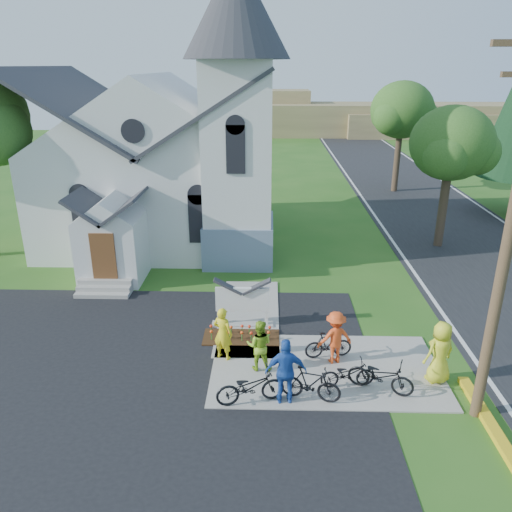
{
  "coord_description": "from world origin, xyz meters",
  "views": [
    {
      "loc": [
        -0.3,
        -12.64,
        8.79
      ],
      "look_at": [
        -0.77,
        5.0,
        2.0
      ],
      "focal_mm": 35.0,
      "sensor_mm": 36.0,
      "label": 1
    }
  ],
  "objects_px": {
    "bike_0": "(250,387)",
    "cyclist_3": "(335,337)",
    "cyclist_0": "(223,333)",
    "church_sign": "(242,300)",
    "bike_2": "(348,374)",
    "cyclist_2": "(286,371)",
    "bike_4": "(381,376)",
    "bike_1": "(310,384)",
    "bike_3": "(328,345)",
    "cyclist_4": "(440,352)",
    "cyclist_1": "(259,345)"
  },
  "relations": [
    {
      "from": "bike_0",
      "to": "cyclist_3",
      "type": "height_order",
      "value": "cyclist_3"
    },
    {
      "from": "cyclist_0",
      "to": "cyclist_3",
      "type": "height_order",
      "value": "cyclist_0"
    },
    {
      "from": "church_sign",
      "to": "bike_2",
      "type": "height_order",
      "value": "church_sign"
    },
    {
      "from": "cyclist_2",
      "to": "bike_2",
      "type": "height_order",
      "value": "cyclist_2"
    },
    {
      "from": "bike_0",
      "to": "cyclist_2",
      "type": "height_order",
      "value": "cyclist_2"
    },
    {
      "from": "church_sign",
      "to": "cyclist_0",
      "type": "xyz_separation_m",
      "value": [
        -0.5,
        -2.19,
        -0.1
      ]
    },
    {
      "from": "cyclist_0",
      "to": "bike_4",
      "type": "xyz_separation_m",
      "value": [
        4.62,
        -1.59,
        -0.39
      ]
    },
    {
      "from": "church_sign",
      "to": "bike_2",
      "type": "relative_size",
      "value": 1.38
    },
    {
      "from": "cyclist_0",
      "to": "bike_1",
      "type": "bearing_deg",
      "value": 165.13
    },
    {
      "from": "cyclist_0",
      "to": "bike_2",
      "type": "relative_size",
      "value": 1.11
    },
    {
      "from": "cyclist_3",
      "to": "bike_3",
      "type": "distance_m",
      "value": 0.49
    },
    {
      "from": "bike_2",
      "to": "cyclist_3",
      "type": "xyz_separation_m",
      "value": [
        -0.22,
        1.3,
        0.44
      ]
    },
    {
      "from": "cyclist_0",
      "to": "cyclist_4",
      "type": "bearing_deg",
      "value": -165.82
    },
    {
      "from": "bike_4",
      "to": "church_sign",
      "type": "bearing_deg",
      "value": 69.77
    },
    {
      "from": "cyclist_2",
      "to": "cyclist_3",
      "type": "bearing_deg",
      "value": -130.72
    },
    {
      "from": "cyclist_1",
      "to": "cyclist_4",
      "type": "distance_m",
      "value": 5.27
    },
    {
      "from": "cyclist_1",
      "to": "bike_2",
      "type": "xyz_separation_m",
      "value": [
        2.56,
        -0.84,
        -0.4
      ]
    },
    {
      "from": "cyclist_3",
      "to": "cyclist_4",
      "type": "xyz_separation_m",
      "value": [
        2.91,
        -0.94,
        0.1
      ]
    },
    {
      "from": "cyclist_4",
      "to": "cyclist_1",
      "type": "bearing_deg",
      "value": -26.98
    },
    {
      "from": "cyclist_2",
      "to": "bike_3",
      "type": "distance_m",
      "value": 2.73
    },
    {
      "from": "cyclist_1",
      "to": "bike_1",
      "type": "distance_m",
      "value": 2.09
    },
    {
      "from": "cyclist_0",
      "to": "cyclist_2",
      "type": "height_order",
      "value": "cyclist_2"
    },
    {
      "from": "cyclist_3",
      "to": "bike_1",
      "type": "bearing_deg",
      "value": 49.62
    },
    {
      "from": "cyclist_2",
      "to": "bike_0",
      "type": "bearing_deg",
      "value": 0.79
    },
    {
      "from": "church_sign",
      "to": "bike_3",
      "type": "height_order",
      "value": "church_sign"
    },
    {
      "from": "bike_2",
      "to": "cyclist_4",
      "type": "bearing_deg",
      "value": -90.37
    },
    {
      "from": "cyclist_1",
      "to": "bike_2",
      "type": "height_order",
      "value": "cyclist_1"
    },
    {
      "from": "cyclist_0",
      "to": "cyclist_4",
      "type": "distance_m",
      "value": 6.49
    },
    {
      "from": "church_sign",
      "to": "cyclist_0",
      "type": "relative_size",
      "value": 1.25
    },
    {
      "from": "bike_0",
      "to": "bike_4",
      "type": "relative_size",
      "value": 1.03
    },
    {
      "from": "bike_1",
      "to": "bike_4",
      "type": "bearing_deg",
      "value": -62.6
    },
    {
      "from": "cyclist_0",
      "to": "bike_0",
      "type": "relative_size",
      "value": 0.92
    },
    {
      "from": "bike_1",
      "to": "bike_4",
      "type": "xyz_separation_m",
      "value": [
        2.03,
        0.47,
        -0.02
      ]
    },
    {
      "from": "cyclist_1",
      "to": "cyclist_4",
      "type": "relative_size",
      "value": 0.85
    },
    {
      "from": "cyclist_4",
      "to": "bike_4",
      "type": "height_order",
      "value": "cyclist_4"
    },
    {
      "from": "cyclist_4",
      "to": "bike_0",
      "type": "bearing_deg",
      "value": -9.71
    },
    {
      "from": "cyclist_1",
      "to": "bike_1",
      "type": "xyz_separation_m",
      "value": [
        1.44,
        -1.49,
        -0.3
      ]
    },
    {
      "from": "cyclist_1",
      "to": "cyclist_3",
      "type": "distance_m",
      "value": 2.38
    },
    {
      "from": "cyclist_0",
      "to": "cyclist_1",
      "type": "xyz_separation_m",
      "value": [
        1.15,
        -0.57,
        -0.06
      ]
    },
    {
      "from": "church_sign",
      "to": "cyclist_1",
      "type": "height_order",
      "value": "church_sign"
    },
    {
      "from": "cyclist_4",
      "to": "cyclist_3",
      "type": "bearing_deg",
      "value": -39.69
    },
    {
      "from": "cyclist_2",
      "to": "cyclist_3",
      "type": "relative_size",
      "value": 1.13
    },
    {
      "from": "cyclist_2",
      "to": "cyclist_0",
      "type": "bearing_deg",
      "value": -51.31
    },
    {
      "from": "bike_2",
      "to": "cyclist_3",
      "type": "height_order",
      "value": "cyclist_3"
    },
    {
      "from": "cyclist_1",
      "to": "cyclist_2",
      "type": "height_order",
      "value": "cyclist_2"
    },
    {
      "from": "church_sign",
      "to": "cyclist_2",
      "type": "relative_size",
      "value": 1.13
    },
    {
      "from": "bike_1",
      "to": "bike_2",
      "type": "bearing_deg",
      "value": -45.47
    },
    {
      "from": "cyclist_4",
      "to": "bike_4",
      "type": "xyz_separation_m",
      "value": [
        -1.78,
        -0.53,
        -0.47
      ]
    },
    {
      "from": "cyclist_1",
      "to": "bike_3",
      "type": "distance_m",
      "value": 2.32
    },
    {
      "from": "bike_0",
      "to": "cyclist_3",
      "type": "relative_size",
      "value": 1.12
    }
  ]
}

